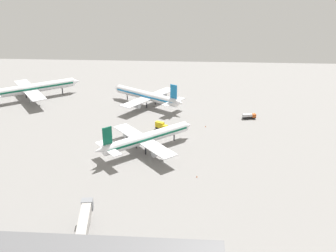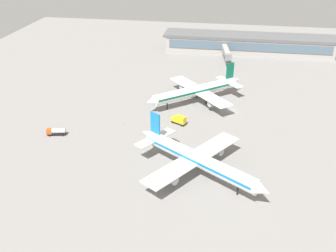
{
  "view_description": "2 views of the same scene",
  "coord_description": "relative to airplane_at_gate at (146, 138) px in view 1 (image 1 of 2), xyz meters",
  "views": [
    {
      "loc": [
        31.18,
        -137.33,
        66.18
      ],
      "look_at": [
        21.63,
        11.33,
        2.92
      ],
      "focal_mm": 40.16,
      "sensor_mm": 36.0,
      "label": 1
    },
    {
      "loc": [
        1.07,
        140.97,
        65.95
      ],
      "look_at": [
        20.64,
        24.91,
        4.34
      ],
      "focal_mm": 42.34,
      "sensor_mm": 36.0,
      "label": 2
    }
  ],
  "objects": [
    {
      "name": "ground",
      "position": [
        -14.2,
        5.94,
        -4.99
      ],
      "size": [
        288.0,
        288.0,
        0.0
      ],
      "primitive_type": "plane",
      "color": "gray"
    },
    {
      "name": "airplane_at_gate",
      "position": [
        0.0,
        0.0,
        0.0
      ],
      "size": [
        37.13,
        33.49,
        13.73
      ],
      "rotation": [
        0.0,
        0.0,
        0.7
      ],
      "color": "white",
      "rests_on": "ground"
    },
    {
      "name": "airplane_taxiing",
      "position": [
        -68.53,
        57.61,
        0.84
      ],
      "size": [
        44.9,
        38.02,
        16.03
      ],
      "rotation": [
        0.0,
        0.0,
        0.63
      ],
      "color": "white",
      "rests_on": "ground"
    },
    {
      "name": "airplane_distant",
      "position": [
        -5.53,
        51.09,
        0.14
      ],
      "size": [
        40.52,
        34.15,
        14.12
      ],
      "rotation": [
        0.0,
        0.0,
        2.55
      ],
      "color": "white",
      "rests_on": "ground"
    },
    {
      "name": "catering_truck",
      "position": [
        4.14,
        20.39,
        -3.29
      ],
      "size": [
        5.83,
        4.35,
        3.3
      ],
      "rotation": [
        0.0,
        0.0,
        5.78
      ],
      "color": "black",
      "rests_on": "ground"
    },
    {
      "name": "fuel_truck",
      "position": [
        44.6,
        35.56,
        -3.6
      ],
      "size": [
        6.55,
        3.2,
        2.5
      ],
      "rotation": [
        0.0,
        0.0,
        0.2
      ],
      "color": "black",
      "rests_on": "ground"
    },
    {
      "name": "jet_bridge",
      "position": [
        -9.83,
        -53.42,
        0.14
      ],
      "size": [
        5.78,
        19.85,
        6.74
      ],
      "rotation": [
        0.0,
        0.0,
        1.72
      ],
      "color": "#9E9993",
      "rests_on": "ground"
    },
    {
      "name": "safety_cone_near_gate",
      "position": [
        23.81,
        24.19,
        -4.69
      ],
      "size": [
        0.44,
        0.44,
        0.6
      ],
      "primitive_type": "cone",
      "color": "#EA590C",
      "rests_on": "ground"
    },
    {
      "name": "safety_cone_mid_apron",
      "position": [
        19.69,
        -19.87,
        -4.69
      ],
      "size": [
        0.44,
        0.44,
        0.6
      ],
      "primitive_type": "cone",
      "color": "#EA590C",
      "rests_on": "ground"
    }
  ]
}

